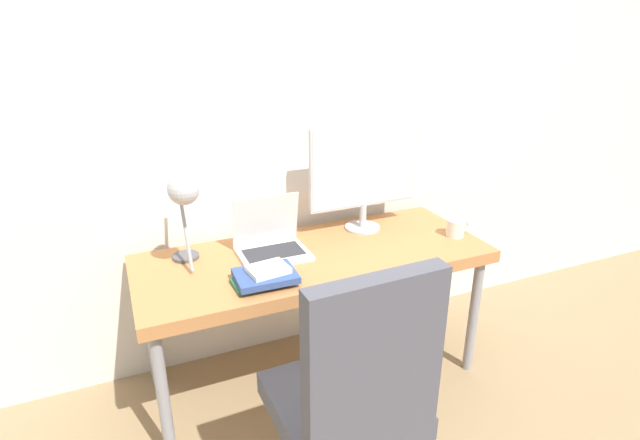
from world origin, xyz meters
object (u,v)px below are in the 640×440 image
laptop (271,242)px  book_stack (265,276)px  monitor (364,171)px  mug (456,228)px  desk_lamp (184,198)px  office_chair (355,393)px

laptop → book_stack: bearing=-112.7°
monitor → mug: (0.39, -0.28, -0.27)m
monitor → laptop: bearing=-170.0°
desk_lamp → book_stack: (0.27, -0.22, -0.31)m
book_stack → mug: (1.04, 0.09, 0.01)m
office_chair → mug: (0.94, 0.71, 0.17)m
office_chair → monitor: bearing=61.2°
mug → monitor: bearing=145.0°
laptop → monitor: monitor is taller
laptop → monitor: size_ratio=0.54×
laptop → office_chair: bearing=-90.4°
monitor → book_stack: bearing=-150.8°
monitor → mug: bearing=-35.0°
laptop → monitor: (0.54, 0.09, 0.26)m
laptop → office_chair: office_chair is taller
desk_lamp → mug: desk_lamp is taller
desk_lamp → mug: 1.35m
book_stack → mug: size_ratio=2.04×
monitor → office_chair: (-0.54, -0.99, -0.44)m
desk_lamp → mug: bearing=-5.6°
office_chair → mug: bearing=37.2°
monitor → desk_lamp: size_ratio=1.31×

